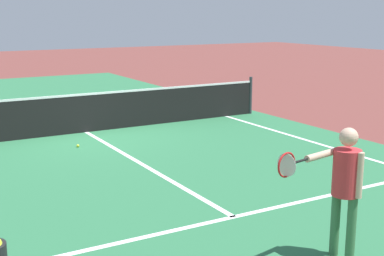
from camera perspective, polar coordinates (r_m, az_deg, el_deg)
ground_plane at (r=13.31m, az=-11.24°, el=-0.44°), size 60.00×60.00×0.00m
court_surface_inbounds at (r=13.31m, az=-11.24°, el=-0.44°), size 10.62×24.40×0.00m
line_service_near at (r=7.76m, az=4.48°, el=-9.46°), size 8.22×0.10×0.01m
line_center_service at (r=10.42m, az=-5.51°, el=-3.78°), size 0.10×6.40×0.01m
net at (r=13.21m, az=-11.33°, el=1.64°), size 9.98×0.09×1.07m
player_near at (r=6.43m, az=15.98°, el=-5.30°), size 1.20×0.41×1.59m
tennis_ball_near_net at (r=11.86m, az=-12.11°, el=-1.87°), size 0.07×0.07×0.07m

